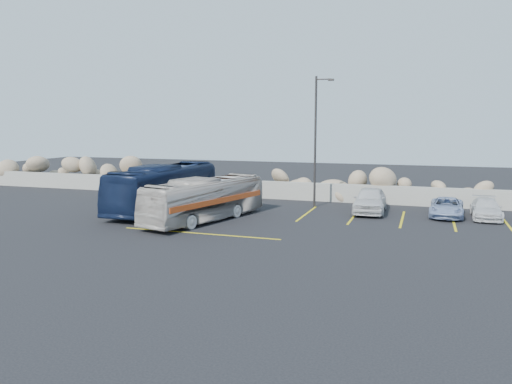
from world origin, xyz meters
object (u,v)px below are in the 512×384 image
(car_d, at_px, (447,207))
(car_c, at_px, (486,209))
(vintage_bus, at_px, (205,199))
(car_a, at_px, (370,200))
(tour_coach, at_px, (165,187))
(lamppost, at_px, (316,138))

(car_d, bearing_deg, car_c, 7.02)
(vintage_bus, bearing_deg, car_c, 35.98)
(car_a, xyz_separation_m, car_d, (4.18, 0.07, -0.22))
(car_a, distance_m, car_d, 4.19)
(tour_coach, xyz_separation_m, car_a, (11.80, 2.97, -0.62))
(lamppost, xyz_separation_m, car_d, (7.63, -0.92, -3.77))
(tour_coach, height_order, car_c, tour_coach)
(lamppost, height_order, vintage_bus, lamppost)
(tour_coach, bearing_deg, lamppost, 26.27)
(tour_coach, relative_size, car_c, 2.65)
(car_c, bearing_deg, car_d, -174.85)
(vintage_bus, xyz_separation_m, tour_coach, (-3.73, 2.31, 0.21))
(vintage_bus, relative_size, car_c, 2.25)
(car_c, bearing_deg, car_a, -176.97)
(lamppost, distance_m, vintage_bus, 8.40)
(tour_coach, distance_m, car_d, 16.29)
(vintage_bus, height_order, car_c, vintage_bus)
(vintage_bus, relative_size, car_d, 2.19)
(car_a, relative_size, car_d, 1.15)
(car_d, bearing_deg, vintage_bus, -153.48)
(vintage_bus, bearing_deg, car_d, 38.52)
(lamppost, bearing_deg, tour_coach, -154.62)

